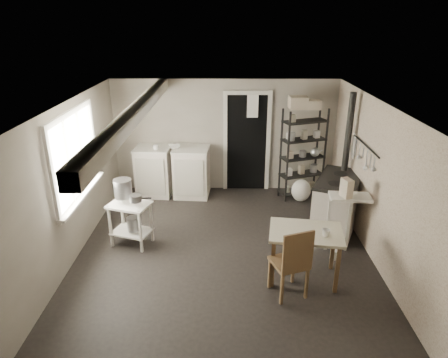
{
  "coord_description": "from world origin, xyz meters",
  "views": [
    {
      "loc": [
        0.04,
        -5.37,
        3.41
      ],
      "look_at": [
        0.0,
        0.3,
        1.1
      ],
      "focal_mm": 32.0,
      "sensor_mm": 36.0,
      "label": 1
    }
  ],
  "objects_px": {
    "chair": "(289,262)",
    "stockpot": "(123,188)",
    "shelf_rack": "(303,152)",
    "flour_sack": "(301,190)",
    "base_cabinets": "(173,173)",
    "prep_table": "(131,222)",
    "work_table": "(304,254)",
    "stove": "(337,205)"
  },
  "relations": [
    {
      "from": "chair",
      "to": "stockpot",
      "type": "bearing_deg",
      "value": 131.57
    },
    {
      "from": "shelf_rack",
      "to": "flour_sack",
      "type": "bearing_deg",
      "value": -115.6
    },
    {
      "from": "base_cabinets",
      "to": "prep_table",
      "type": "bearing_deg",
      "value": -98.3
    },
    {
      "from": "prep_table",
      "to": "chair",
      "type": "bearing_deg",
      "value": -27.9
    },
    {
      "from": "base_cabinets",
      "to": "shelf_rack",
      "type": "distance_m",
      "value": 2.64
    },
    {
      "from": "work_table",
      "to": "flour_sack",
      "type": "relative_size",
      "value": 2.14
    },
    {
      "from": "stove",
      "to": "work_table",
      "type": "bearing_deg",
      "value": -94.94
    },
    {
      "from": "stockpot",
      "to": "prep_table",
      "type": "bearing_deg",
      "value": -37.28
    },
    {
      "from": "base_cabinets",
      "to": "shelf_rack",
      "type": "height_order",
      "value": "shelf_rack"
    },
    {
      "from": "chair",
      "to": "work_table",
      "type": "bearing_deg",
      "value": 32.6
    },
    {
      "from": "stockpot",
      "to": "work_table",
      "type": "xyz_separation_m",
      "value": [
        2.68,
        -0.95,
        -0.56
      ]
    },
    {
      "from": "prep_table",
      "to": "stove",
      "type": "height_order",
      "value": "stove"
    },
    {
      "from": "stockpot",
      "to": "chair",
      "type": "xyz_separation_m",
      "value": [
        2.42,
        -1.3,
        -0.45
      ]
    },
    {
      "from": "stockpot",
      "to": "shelf_rack",
      "type": "height_order",
      "value": "shelf_rack"
    },
    {
      "from": "shelf_rack",
      "to": "chair",
      "type": "relative_size",
      "value": 1.79
    },
    {
      "from": "base_cabinets",
      "to": "work_table",
      "type": "relative_size",
      "value": 1.58
    },
    {
      "from": "shelf_rack",
      "to": "stove",
      "type": "height_order",
      "value": "shelf_rack"
    },
    {
      "from": "base_cabinets",
      "to": "flour_sack",
      "type": "distance_m",
      "value": 2.59
    },
    {
      "from": "flour_sack",
      "to": "stockpot",
      "type": "bearing_deg",
      "value": -153.15
    },
    {
      "from": "prep_table",
      "to": "flour_sack",
      "type": "relative_size",
      "value": 1.56
    },
    {
      "from": "stove",
      "to": "flour_sack",
      "type": "distance_m",
      "value": 1.18
    },
    {
      "from": "prep_table",
      "to": "chair",
      "type": "height_order",
      "value": "chair"
    },
    {
      "from": "stockpot",
      "to": "work_table",
      "type": "bearing_deg",
      "value": -19.53
    },
    {
      "from": "shelf_rack",
      "to": "chair",
      "type": "distance_m",
      "value": 3.22
    },
    {
      "from": "stockpot",
      "to": "shelf_rack",
      "type": "xyz_separation_m",
      "value": [
        3.11,
        1.81,
        0.01
      ]
    },
    {
      "from": "stockpot",
      "to": "base_cabinets",
      "type": "bearing_deg",
      "value": 74.53
    },
    {
      "from": "stockpot",
      "to": "chair",
      "type": "relative_size",
      "value": 0.29
    },
    {
      "from": "prep_table",
      "to": "flour_sack",
      "type": "bearing_deg",
      "value": 28.64
    },
    {
      "from": "stockpot",
      "to": "shelf_rack",
      "type": "relative_size",
      "value": 0.16
    },
    {
      "from": "stove",
      "to": "flour_sack",
      "type": "xyz_separation_m",
      "value": [
        -0.4,
        1.09,
        -0.2
      ]
    },
    {
      "from": "stockpot",
      "to": "base_cabinets",
      "type": "distance_m",
      "value": 2.02
    },
    {
      "from": "prep_table",
      "to": "base_cabinets",
      "type": "distance_m",
      "value": 2.01
    },
    {
      "from": "flour_sack",
      "to": "work_table",
      "type": "bearing_deg",
      "value": -99.08
    },
    {
      "from": "shelf_rack",
      "to": "stove",
      "type": "bearing_deg",
      "value": -94.25
    },
    {
      "from": "prep_table",
      "to": "stockpot",
      "type": "height_order",
      "value": "stockpot"
    },
    {
      "from": "prep_table",
      "to": "shelf_rack",
      "type": "bearing_deg",
      "value": 31.99
    },
    {
      "from": "base_cabinets",
      "to": "work_table",
      "type": "bearing_deg",
      "value": -48.7
    },
    {
      "from": "stockpot",
      "to": "work_table",
      "type": "distance_m",
      "value": 2.9
    },
    {
      "from": "shelf_rack",
      "to": "flour_sack",
      "type": "xyz_separation_m",
      "value": [
        -0.02,
        -0.25,
        -0.71
      ]
    },
    {
      "from": "stove",
      "to": "work_table",
      "type": "xyz_separation_m",
      "value": [
        -0.8,
        -1.43,
        -0.06
      ]
    },
    {
      "from": "stove",
      "to": "chair",
      "type": "distance_m",
      "value": 2.07
    },
    {
      "from": "base_cabinets",
      "to": "stove",
      "type": "height_order",
      "value": "base_cabinets"
    }
  ]
}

